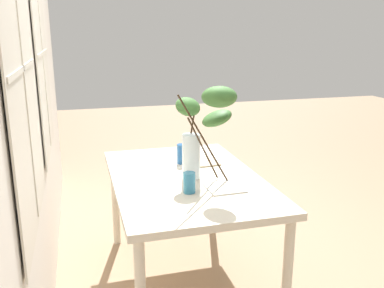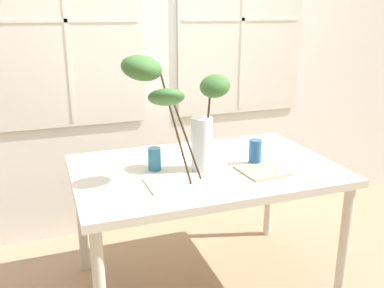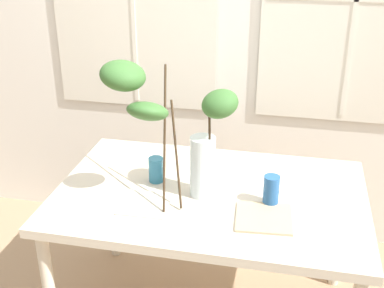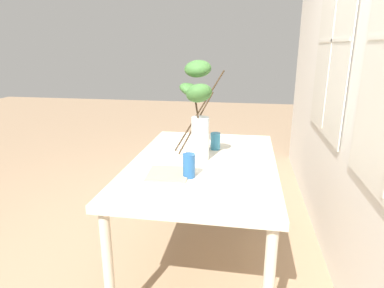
{
  "view_description": "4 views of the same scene",
  "coord_description": "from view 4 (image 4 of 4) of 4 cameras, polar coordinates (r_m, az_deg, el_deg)",
  "views": [
    {
      "loc": [
        -2.51,
        0.65,
        1.69
      ],
      "look_at": [
        -0.1,
        -0.02,
        1.01
      ],
      "focal_mm": 39.36,
      "sensor_mm": 36.0,
      "label": 1
    },
    {
      "loc": [
        -0.82,
        -2.07,
        1.6
      ],
      "look_at": [
        -0.08,
        -0.01,
        0.91
      ],
      "focal_mm": 39.84,
      "sensor_mm": 36.0,
      "label": 2
    },
    {
      "loc": [
        0.35,
        -2.03,
        1.97
      ],
      "look_at": [
        -0.08,
        -0.06,
        1.03
      ],
      "focal_mm": 47.22,
      "sensor_mm": 36.0,
      "label": 3
    },
    {
      "loc": [
        2.03,
        0.27,
        1.49
      ],
      "look_at": [
        -0.07,
        -0.09,
        0.86
      ],
      "focal_mm": 30.71,
      "sensor_mm": 36.0,
      "label": 4
    }
  ],
  "objects": [
    {
      "name": "dining_table",
      "position": [
        2.2,
        2.0,
        -4.79
      ],
      "size": [
        1.45,
        0.94,
        0.76
      ],
      "color": "beige",
      "rests_on": "ground"
    },
    {
      "name": "vase_with_branches",
      "position": [
        2.24,
        0.99,
        7.58
      ],
      "size": [
        0.62,
        0.36,
        0.66
      ],
      "color": "silver",
      "rests_on": "dining_table"
    },
    {
      "name": "drinking_glass_blue_left",
      "position": [
        2.41,
        4.08,
        0.5
      ],
      "size": [
        0.07,
        0.07,
        0.12
      ],
      "primitive_type": "cylinder",
      "color": "teal",
      "rests_on": "dining_table"
    },
    {
      "name": "back_wall_with_windows",
      "position": [
        2.14,
        28.64,
        13.07
      ],
      "size": [
        4.94,
        0.14,
        2.86
      ],
      "color": "silver",
      "rests_on": "ground"
    },
    {
      "name": "drinking_glass_blue_right",
      "position": [
        1.89,
        -0.54,
        -3.79
      ],
      "size": [
        0.07,
        0.07,
        0.14
      ],
      "primitive_type": "cylinder",
      "color": "#235693",
      "rests_on": "dining_table"
    },
    {
      "name": "plate_square_left",
      "position": [
        2.45,
        -1.19,
        -0.62
      ],
      "size": [
        0.22,
        0.22,
        0.01
      ],
      "primitive_type": "cube",
      "rotation": [
        0.0,
        0.0,
        0.02
      ],
      "color": "silver",
      "rests_on": "dining_table"
    },
    {
      "name": "plate_square_right",
      "position": [
        1.96,
        -4.13,
        -5.16
      ],
      "size": [
        0.26,
        0.26,
        0.01
      ],
      "primitive_type": "cube",
      "rotation": [
        0.0,
        0.0,
        0.08
      ],
      "color": "tan",
      "rests_on": "dining_table"
    },
    {
      "name": "ground",
      "position": [
        2.53,
        1.83,
        -19.5
      ],
      "size": [
        14.0,
        14.0,
        0.0
      ],
      "primitive_type": "plane",
      "color": "#9E7F60"
    }
  ]
}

